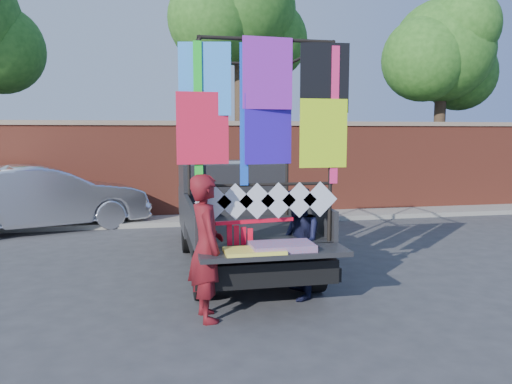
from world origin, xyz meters
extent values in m
plane|color=#38383A|center=(0.00, 0.00, 0.00)|extent=(90.00, 90.00, 0.00)
cube|color=#973F2B|center=(0.00, 7.00, 1.25)|extent=(30.00, 0.35, 2.50)
cube|color=gray|center=(0.00, 7.00, 2.55)|extent=(30.00, 0.45, 0.12)
cube|color=gray|center=(0.00, 6.30, 0.06)|extent=(30.00, 1.20, 0.12)
sphere|color=#255B1A|center=(-5.60, 8.60, 4.55)|extent=(2.40, 2.40, 2.40)
cylinder|color=#38281C|center=(1.00, 8.20, 2.73)|extent=(0.36, 0.36, 5.46)
sphere|color=#255B1A|center=(1.00, 8.20, 5.85)|extent=(3.20, 3.20, 3.20)
sphere|color=#255B1A|center=(1.90, 8.60, 5.07)|extent=(2.40, 2.40, 2.40)
sphere|color=#255B1A|center=(0.20, 7.90, 5.46)|extent=(2.60, 2.60, 2.60)
cylinder|color=#38281C|center=(7.50, 8.20, 2.27)|extent=(0.36, 0.36, 4.55)
sphere|color=#255B1A|center=(7.50, 8.20, 4.88)|extent=(3.20, 3.20, 3.20)
sphere|color=#255B1A|center=(8.40, 8.60, 4.23)|extent=(2.40, 2.40, 2.40)
sphere|color=#255B1A|center=(6.70, 7.90, 4.55)|extent=(2.60, 2.60, 2.60)
sphere|color=#255B1A|center=(7.80, 7.60, 5.52)|extent=(2.20, 2.20, 2.20)
cylinder|color=black|center=(-0.93, 3.06, 0.34)|extent=(0.23, 0.68, 0.68)
cylinder|color=black|center=(-0.93, 0.26, 0.34)|extent=(0.23, 0.68, 0.68)
cylinder|color=black|center=(0.69, 3.06, 0.34)|extent=(0.23, 0.68, 0.68)
cylinder|color=black|center=(0.69, 0.26, 0.34)|extent=(0.23, 0.68, 0.68)
cube|color=black|center=(-0.12, 1.60, 0.52)|extent=(1.76, 4.36, 0.31)
cube|color=black|center=(-0.12, 0.83, 0.81)|extent=(1.87, 2.39, 0.10)
cube|color=black|center=(-1.04, 0.83, 1.04)|extent=(0.06, 2.39, 0.47)
cube|color=black|center=(0.79, 0.83, 1.04)|extent=(0.06, 2.39, 0.47)
cube|color=black|center=(-0.12, 2.00, 1.04)|extent=(1.87, 0.06, 0.47)
cube|color=black|center=(-0.12, 3.00, 1.09)|extent=(1.87, 1.66, 1.30)
cube|color=#8C9EAD|center=(-0.12, 2.54, 1.50)|extent=(1.66, 0.06, 0.57)
cube|color=#8C9EAD|center=(-0.12, 3.78, 1.30)|extent=(1.66, 0.10, 0.73)
cube|color=black|center=(-0.12, 4.14, 0.83)|extent=(1.81, 0.93, 0.57)
cube|color=black|center=(-0.12, -0.63, 0.83)|extent=(1.87, 0.57, 0.06)
cube|color=black|center=(-0.12, -0.39, 0.44)|extent=(1.92, 0.16, 0.19)
cylinder|color=black|center=(-0.97, -0.26, 2.16)|extent=(0.05, 0.05, 2.59)
cylinder|color=black|center=(-0.97, 1.91, 2.16)|extent=(0.05, 0.05, 2.59)
cylinder|color=black|center=(0.73, -0.26, 2.16)|extent=(0.05, 0.05, 2.59)
cylinder|color=black|center=(0.73, 1.91, 2.16)|extent=(0.05, 0.05, 2.59)
cylinder|color=black|center=(-0.12, -0.26, 3.45)|extent=(1.76, 0.05, 0.05)
cylinder|color=black|center=(-0.12, 1.91, 3.45)|extent=(1.76, 0.05, 0.05)
cylinder|color=black|center=(-0.97, 0.83, 3.45)|extent=(0.05, 2.23, 0.05)
cylinder|color=black|center=(0.73, 0.83, 3.45)|extent=(0.05, 2.23, 0.05)
cylinder|color=black|center=(-0.12, -0.26, 1.64)|extent=(1.76, 0.04, 0.04)
cube|color=#358FFD|center=(-0.90, -0.28, 2.99)|extent=(0.64, 0.02, 0.88)
cube|color=purple|center=(-0.12, -0.33, 2.99)|extent=(0.64, 0.02, 0.88)
cube|color=black|center=(0.65, -0.28, 2.99)|extent=(0.64, 0.02, 0.88)
cube|color=#F01C3E|center=(-0.90, -0.33, 2.31)|extent=(0.64, 0.02, 0.88)
cube|color=#3517D4|center=(-0.12, -0.28, 2.31)|extent=(0.64, 0.02, 0.88)
cube|color=#C6FF1A|center=(0.65, -0.33, 2.31)|extent=(0.64, 0.02, 0.88)
cube|color=#1CE52E|center=(-1.01, -0.30, 2.52)|extent=(0.10, 0.01, 1.76)
cube|color=#F4286E|center=(0.76, -0.30, 2.52)|extent=(0.10, 0.01, 1.76)
cube|color=blue|center=(-0.43, -0.30, 2.52)|extent=(0.10, 0.01, 1.76)
cube|color=white|center=(-0.83, -0.29, 1.43)|extent=(0.47, 0.01, 0.47)
cube|color=white|center=(-0.55, -0.29, 1.43)|extent=(0.47, 0.01, 0.47)
cube|color=white|center=(-0.26, -0.29, 1.43)|extent=(0.47, 0.01, 0.47)
cube|color=white|center=(0.02, -0.29, 1.43)|extent=(0.47, 0.01, 0.47)
cube|color=white|center=(0.30, -0.29, 1.43)|extent=(0.47, 0.01, 0.47)
cube|color=white|center=(0.58, -0.29, 1.43)|extent=(0.47, 0.01, 0.47)
cube|color=#EF353C|center=(-0.02, -0.63, 0.90)|extent=(0.78, 0.47, 0.08)
cube|color=#FBEF4F|center=(-0.38, -0.70, 0.88)|extent=(0.73, 0.41, 0.04)
imported|color=silver|center=(-4.09, 5.98, 0.77)|extent=(4.95, 3.06, 1.54)
imported|color=maroon|center=(-0.94, -0.50, 0.90)|extent=(0.52, 0.71, 1.81)
imported|color=#141733|center=(0.38, 0.03, 0.78)|extent=(0.68, 0.83, 1.56)
cube|color=#FB0D28|center=(-0.28, -0.24, 1.16)|extent=(1.06, 0.20, 0.04)
cube|color=#FB0D28|center=(-0.62, -0.26, 0.83)|extent=(0.07, 0.02, 0.62)
cube|color=#FB0D28|center=(-0.53, -0.26, 0.81)|extent=(0.07, 0.02, 0.62)
cube|color=#FB0D28|center=(-0.44, -0.26, 0.79)|extent=(0.07, 0.02, 0.62)
cube|color=#FB0D28|center=(-0.35, -0.26, 0.77)|extent=(0.07, 0.02, 0.62)
camera|label=1|loc=(-1.55, -6.48, 2.30)|focal=35.00mm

